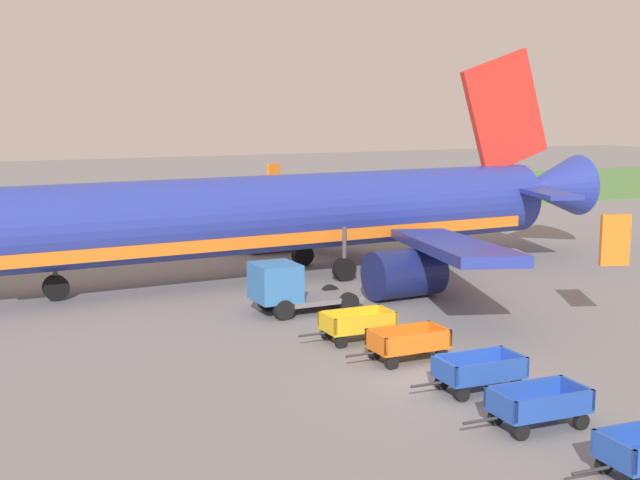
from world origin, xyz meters
name	(u,v)px	position (x,y,z in m)	size (l,w,h in m)	color
ground_plane	(441,382)	(0.00, 0.00, 0.00)	(220.00, 220.00, 0.00)	slate
grass_strip	(107,206)	(0.00, 49.51, 0.03)	(220.00, 28.00, 0.06)	#518442
airplane	(296,214)	(2.59, 16.99, 3.05)	(37.63, 30.26, 11.34)	#28389E
baggage_cart_second_in_row	(538,405)	(0.26, -4.19, 0.60)	(3.58, 1.50, 1.07)	#234CB2
baggage_cart_third_in_row	(479,372)	(0.55, -1.16, 0.60)	(3.57, 1.48, 1.07)	#234CB2
baggage_cart_fourth_in_row	(408,343)	(0.21, 2.36, 0.60)	(3.55, 1.41, 1.07)	orange
baggage_cart_far_end	(357,325)	(-0.17, 5.21, 0.60)	(3.55, 1.41, 1.07)	gold
service_truck_beside_carts	(287,287)	(-0.88, 10.00, 1.10)	(4.39, 2.05, 2.10)	slate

